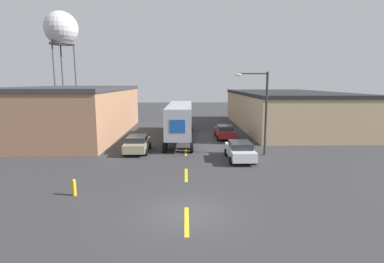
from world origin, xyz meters
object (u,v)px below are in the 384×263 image
at_px(parked_car_right_mid, 240,150).
at_px(semi_truck, 180,118).
at_px(parked_car_left_far, 137,144).
at_px(water_tower, 61,29).
at_px(parked_car_right_far, 225,132).
at_px(street_lamp, 262,107).
at_px(fire_hydrant, 74,187).

bearing_deg(parked_car_right_mid, semi_truck, 118.31).
distance_m(parked_car_left_far, water_tower, 41.67).
distance_m(semi_truck, water_tower, 38.31).
relative_size(parked_car_left_far, water_tower, 0.23).
distance_m(parked_car_right_mid, water_tower, 48.58).
height_order(parked_car_right_far, parked_car_left_far, same).
bearing_deg(water_tower, parked_car_right_mid, -52.32).
bearing_deg(parked_car_right_mid, parked_car_right_far, 90.00).
distance_m(parked_car_right_far, parked_car_left_far, 10.91).
relative_size(parked_car_right_far, water_tower, 0.23).
relative_size(water_tower, street_lamp, 2.75).
bearing_deg(parked_car_right_far, street_lamp, -74.90).
relative_size(parked_car_right_far, fire_hydrant, 4.84).
height_order(parked_car_right_mid, water_tower, water_tower).
xyz_separation_m(semi_truck, fire_hydrant, (-5.68, -16.84, -1.92)).
height_order(street_lamp, fire_hydrant, street_lamp).
bearing_deg(parked_car_right_mid, parked_car_left_far, 161.49).
distance_m(semi_truck, parked_car_right_far, 5.24).
relative_size(parked_car_right_mid, street_lamp, 0.64).
bearing_deg(fire_hydrant, parked_car_right_far, 57.88).
xyz_separation_m(parked_car_right_far, parked_car_left_far, (-8.79, -6.47, 0.00)).
bearing_deg(water_tower, parked_car_left_far, -59.97).
distance_m(parked_car_right_far, water_tower, 41.98).
bearing_deg(parked_car_left_far, semi_truck, 58.97).
relative_size(parked_car_left_far, street_lamp, 0.64).
distance_m(parked_car_left_far, fire_hydrant, 10.69).
relative_size(parked_car_right_mid, parked_car_left_far, 1.00).
height_order(semi_truck, parked_car_right_far, semi_truck).
xyz_separation_m(semi_truck, parked_car_left_far, (-3.80, -6.32, -1.60)).
bearing_deg(parked_car_right_mid, street_lamp, 38.28).
relative_size(street_lamp, fire_hydrant, 7.52).
bearing_deg(semi_truck, parked_car_left_far, -120.01).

